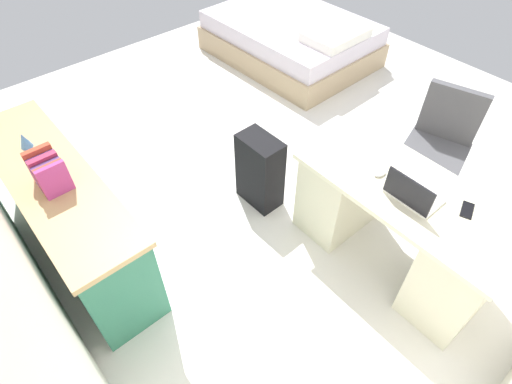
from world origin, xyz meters
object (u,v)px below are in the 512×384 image
at_px(bed, 291,39).
at_px(cell_phone_near_laptop, 467,210).
at_px(laptop, 412,194).
at_px(desk, 397,225).
at_px(figurine_small, 24,140).
at_px(office_chair, 434,153).
at_px(suitcase_black, 260,171).
at_px(credenza, 69,215).
at_px(computer_mouse, 380,172).

relative_size(bed, cell_phone_near_laptop, 14.21).
bearing_deg(cell_phone_near_laptop, laptop, 13.11).
bearing_deg(desk, figurine_small, 41.06).
xyz_separation_m(bed, cell_phone_near_laptop, (-2.97, 1.47, 0.50)).
bearing_deg(office_chair, desk, 106.38).
height_order(desk, figurine_small, figurine_small).
xyz_separation_m(office_chair, bed, (2.41, -0.76, -0.18)).
xyz_separation_m(desk, figurine_small, (1.92, 1.67, 0.45)).
bearing_deg(figurine_small, office_chair, -124.12).
xyz_separation_m(suitcase_black, figurine_small, (0.85, 1.36, 0.51)).
distance_m(desk, office_chair, 0.84).
bearing_deg(credenza, cell_phone_near_laptop, -136.64).
relative_size(credenza, bed, 0.93).
bearing_deg(laptop, office_chair, -72.13).
bearing_deg(bed, suitcase_black, 129.94).
height_order(credenza, bed, credenza).
bearing_deg(bed, cell_phone_near_laptop, 153.74).
relative_size(suitcase_black, computer_mouse, 6.40).
distance_m(desk, bed, 3.08).
bearing_deg(figurine_small, desk, -138.94).
xyz_separation_m(desk, office_chair, (0.24, -0.81, 0.03)).
bearing_deg(computer_mouse, office_chair, -87.70).
height_order(office_chair, credenza, office_chair).
relative_size(office_chair, suitcase_black, 1.47).
distance_m(credenza, laptop, 2.29).
relative_size(suitcase_black, cell_phone_near_laptop, 4.71).
bearing_deg(figurine_small, suitcase_black, -122.03).
bearing_deg(bed, desk, 149.35).
bearing_deg(cell_phone_near_laptop, bed, -46.85).
bearing_deg(cell_phone_near_laptop, suitcase_black, -3.93).
bearing_deg(cell_phone_near_laptop, desk, -2.97).
height_order(suitcase_black, computer_mouse, computer_mouse).
height_order(credenza, figurine_small, figurine_small).
relative_size(credenza, computer_mouse, 18.00).
bearing_deg(bed, figurine_small, 102.62).
height_order(bed, computer_mouse, computer_mouse).
xyz_separation_m(suitcase_black, cell_phone_near_laptop, (-1.39, -0.42, 0.42)).
distance_m(laptop, cell_phone_near_laptop, 0.33).
relative_size(computer_mouse, figurine_small, 0.91).
relative_size(office_chair, figurine_small, 8.55).
bearing_deg(credenza, laptop, -135.23).
xyz_separation_m(desk, bed, (2.65, -1.57, -0.14)).
height_order(cell_phone_near_laptop, figurine_small, figurine_small).
distance_m(office_chair, computer_mouse, 0.91).
bearing_deg(desk, suitcase_black, 16.36).
relative_size(desk, office_chair, 1.54).
bearing_deg(suitcase_black, laptop, -169.07).
height_order(office_chair, figurine_small, office_chair).
distance_m(bed, cell_phone_near_laptop, 3.35).
relative_size(desk, bed, 0.75).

